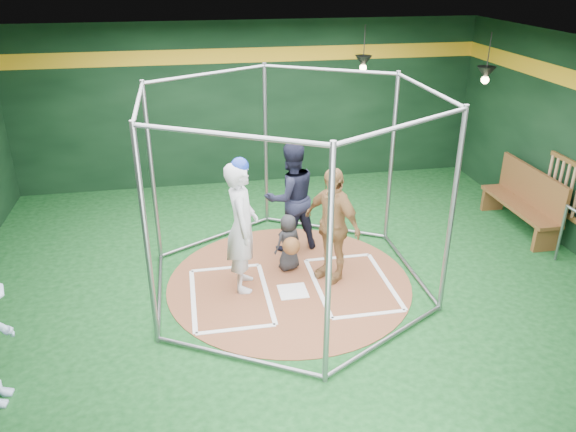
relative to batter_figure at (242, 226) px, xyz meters
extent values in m
cube|color=#0D3914|center=(0.71, -0.01, -1.05)|extent=(10.00, 9.00, 0.02)
cube|color=black|center=(0.71, -0.01, 2.46)|extent=(10.00, 9.00, 0.02)
cube|color=black|center=(0.71, 4.49, 0.71)|extent=(10.00, 0.10, 3.50)
cube|color=black|center=(0.71, -4.51, 0.71)|extent=(10.00, 0.10, 3.50)
cube|color=gold|center=(0.71, 4.46, 1.76)|extent=(10.00, 0.01, 0.30)
cylinder|color=brown|center=(0.71, -0.01, -1.04)|extent=(3.80, 3.80, 0.01)
cube|color=white|center=(0.71, -0.31, -1.03)|extent=(0.43, 0.43, 0.01)
cube|color=white|center=(-0.24, 0.59, -1.03)|extent=(1.10, 0.07, 0.01)
cube|color=white|center=(-0.24, -1.11, -1.03)|extent=(1.10, 0.07, 0.01)
cube|color=white|center=(-0.79, -0.26, -1.03)|extent=(0.07, 1.70, 0.01)
cube|color=white|center=(0.31, -0.26, -1.03)|extent=(0.07, 1.70, 0.01)
cube|color=white|center=(1.66, 0.59, -1.03)|extent=(1.10, 0.07, 0.01)
cube|color=white|center=(1.66, -1.11, -1.03)|extent=(1.10, 0.07, 0.01)
cube|color=white|center=(1.11, -0.26, -1.03)|extent=(0.07, 1.70, 0.01)
cube|color=white|center=(2.21, -0.26, -1.03)|extent=(0.07, 1.70, 0.01)
cylinder|color=gray|center=(2.70, 1.14, 0.46)|extent=(0.07, 0.07, 3.00)
cylinder|color=gray|center=(0.71, 2.29, 0.46)|extent=(0.07, 0.07, 3.00)
cylinder|color=gray|center=(-1.28, 1.14, 0.46)|extent=(0.07, 0.07, 3.00)
cylinder|color=gray|center=(-1.28, -1.16, 0.46)|extent=(0.07, 0.07, 3.00)
cylinder|color=gray|center=(0.71, -2.31, 0.46)|extent=(0.07, 0.07, 3.00)
cylinder|color=gray|center=(2.70, -1.16, 0.46)|extent=(0.07, 0.07, 3.00)
cylinder|color=gray|center=(1.71, 1.71, 1.91)|extent=(2.02, 1.20, 0.06)
cylinder|color=gray|center=(1.71, 1.71, -0.99)|extent=(2.02, 1.20, 0.06)
cylinder|color=gray|center=(-0.29, 1.71, 1.91)|extent=(2.02, 1.20, 0.06)
cylinder|color=gray|center=(-0.29, 1.71, -0.99)|extent=(2.02, 1.20, 0.06)
cylinder|color=gray|center=(-1.28, -0.01, 1.91)|extent=(0.06, 2.30, 0.06)
cylinder|color=gray|center=(-1.28, -0.01, -0.99)|extent=(0.06, 2.30, 0.06)
cylinder|color=gray|center=(-0.29, -1.74, 1.91)|extent=(2.02, 1.20, 0.06)
cylinder|color=gray|center=(-0.29, -1.74, -0.99)|extent=(2.02, 1.20, 0.06)
cylinder|color=gray|center=(1.71, -1.74, 1.91)|extent=(2.02, 1.20, 0.06)
cylinder|color=gray|center=(1.71, -1.74, -0.99)|extent=(2.02, 1.20, 0.06)
cylinder|color=gray|center=(2.70, -0.01, 1.91)|extent=(0.06, 2.30, 0.06)
cylinder|color=gray|center=(2.70, -0.01, -0.99)|extent=(0.06, 2.30, 0.06)
cube|color=brown|center=(5.65, 0.39, 0.46)|extent=(0.05, 1.25, 0.08)
cube|color=brown|center=(5.65, 0.39, -0.44)|extent=(0.05, 1.25, 0.08)
cylinder|color=tan|center=(5.63, 0.31, 0.01)|extent=(0.06, 0.06, 0.85)
cylinder|color=tan|center=(5.63, 0.46, 0.01)|extent=(0.06, 0.06, 0.85)
cylinder|color=tan|center=(5.63, 0.62, 0.01)|extent=(0.06, 0.06, 0.85)
cylinder|color=tan|center=(5.63, 0.78, 0.01)|extent=(0.06, 0.06, 0.85)
cylinder|color=tan|center=(5.63, 0.94, 0.01)|extent=(0.06, 0.06, 0.85)
cone|color=black|center=(2.91, 3.59, 1.71)|extent=(0.34, 0.34, 0.22)
sphere|color=#FFD899|center=(2.91, 3.59, 1.58)|extent=(0.14, 0.14, 0.14)
cylinder|color=black|center=(2.91, 3.59, 2.06)|extent=(0.02, 0.02, 0.70)
cone|color=black|center=(4.71, 1.99, 1.71)|extent=(0.34, 0.34, 0.22)
sphere|color=#FFD899|center=(4.71, 1.99, 1.58)|extent=(0.14, 0.14, 0.14)
cylinder|color=black|center=(4.71, 1.99, 2.06)|extent=(0.02, 0.02, 0.70)
imported|color=silver|center=(0.00, 0.00, -0.02)|extent=(0.55, 0.78, 2.02)
sphere|color=#152E97|center=(0.00, 0.00, 0.93)|extent=(0.26, 0.26, 0.26)
imported|color=tan|center=(1.38, 0.03, -0.12)|extent=(0.96, 1.14, 1.83)
imported|color=black|center=(0.77, 0.40, -0.56)|extent=(0.54, 0.46, 0.95)
sphere|color=brown|center=(0.77, 0.15, -0.49)|extent=(0.28, 0.28, 0.28)
imported|color=black|center=(0.95, 1.10, -0.08)|extent=(1.07, 0.93, 1.91)
cube|color=brown|center=(5.26, 1.09, -0.58)|extent=(0.47, 2.01, 0.07)
cube|color=brown|center=(5.45, 1.09, -0.21)|extent=(0.07, 2.01, 0.67)
cube|color=brown|center=(5.26, 0.20, -0.82)|extent=(0.45, 0.09, 0.45)
cube|color=brown|center=(5.26, 1.98, -0.82)|extent=(0.45, 0.09, 0.45)
cylinder|color=gray|center=(5.26, -0.14, -0.54)|extent=(0.05, 0.05, 1.01)
camera|label=1|loc=(-0.71, -7.45, 3.59)|focal=35.00mm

